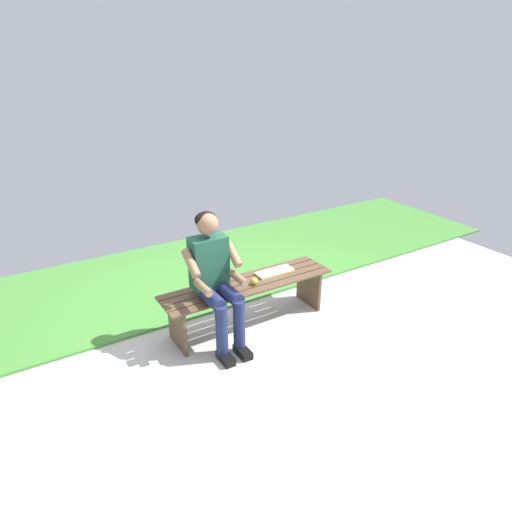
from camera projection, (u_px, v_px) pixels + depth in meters
ground_plane at (199, 425)px, 3.35m from camera, size 10.00×7.00×0.04m
grass_strip at (193, 271)px, 5.71m from camera, size 9.00×2.09×0.03m
bench_near at (248, 293)px, 4.46m from camera, size 1.79×0.44×0.47m
person_seated at (215, 275)px, 4.05m from camera, size 0.50×0.69×1.28m
apple at (254, 281)px, 4.37m from camera, size 0.07×0.07×0.07m
book_open at (275, 272)px, 4.62m from camera, size 0.41×0.16×0.02m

